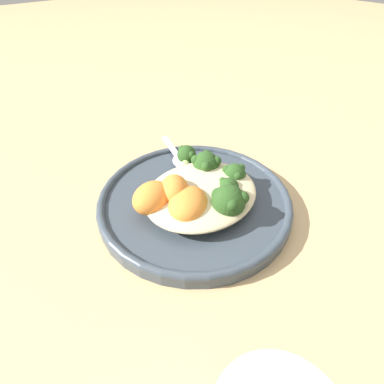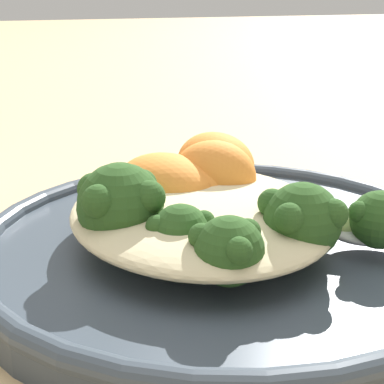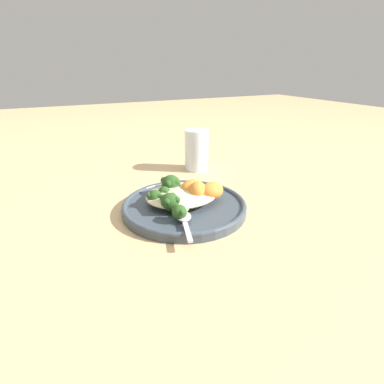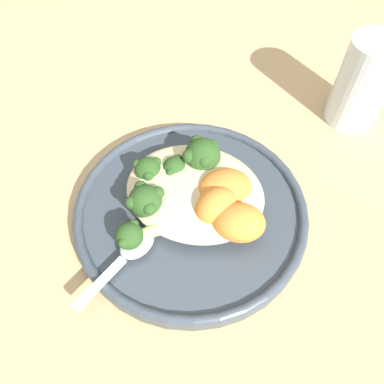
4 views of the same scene
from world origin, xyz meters
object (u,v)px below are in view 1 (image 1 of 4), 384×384
(sweet_potato_chunk_1, at_px, (153,199))
(sweet_potato_chunk_2, at_px, (188,204))
(quinoa_mound, at_px, (202,193))
(spoon, at_px, (180,159))
(sweet_potato_chunk_3, at_px, (175,191))
(sweet_potato_chunk_0, at_px, (184,198))
(broccoli_stalk_0, at_px, (223,200))
(broccoli_stalk_1, at_px, (210,189))
(broccoli_stalk_2, at_px, (221,179))
(plate, at_px, (195,200))
(broccoli_stalk_4, at_px, (185,165))
(broccoli_stalk_3, at_px, (202,168))

(sweet_potato_chunk_1, xyz_separation_m, sweet_potato_chunk_2, (-0.03, 0.04, -0.00))
(quinoa_mound, relative_size, sweet_potato_chunk_1, 2.87)
(sweet_potato_chunk_1, distance_m, spoon, 0.12)
(sweet_potato_chunk_3, height_order, spoon, sweet_potato_chunk_3)
(quinoa_mound, relative_size, sweet_potato_chunk_2, 2.59)
(sweet_potato_chunk_0, distance_m, sweet_potato_chunk_2, 0.01)
(broccoli_stalk_0, height_order, broccoli_stalk_1, broccoli_stalk_0)
(sweet_potato_chunk_0, relative_size, sweet_potato_chunk_2, 0.79)
(sweet_potato_chunk_2, height_order, spoon, sweet_potato_chunk_2)
(broccoli_stalk_0, relative_size, broccoli_stalk_2, 1.07)
(plate, relative_size, broccoli_stalk_4, 2.94)
(broccoli_stalk_3, xyz_separation_m, sweet_potato_chunk_3, (0.06, 0.02, 0.00))
(broccoli_stalk_0, height_order, sweet_potato_chunk_3, broccoli_stalk_0)
(plate, bearing_deg, sweet_potato_chunk_0, 20.59)
(broccoli_stalk_1, bearing_deg, sweet_potato_chunk_1, -158.35)
(plate, bearing_deg, quinoa_mound, 94.07)
(broccoli_stalk_2, height_order, broccoli_stalk_3, broccoli_stalk_3)
(sweet_potato_chunk_3, bearing_deg, quinoa_mound, 152.23)
(plate, xyz_separation_m, broccoli_stalk_2, (-0.04, 0.01, 0.02))
(plate, xyz_separation_m, broccoli_stalk_3, (-0.03, -0.02, 0.03))
(broccoli_stalk_1, distance_m, broccoli_stalk_2, 0.03)
(broccoli_stalk_0, bearing_deg, sweet_potato_chunk_0, -159.92)
(broccoli_stalk_4, distance_m, spoon, 0.03)
(broccoli_stalk_1, distance_m, sweet_potato_chunk_3, 0.05)
(sweet_potato_chunk_0, distance_m, sweet_potato_chunk_1, 0.04)
(sweet_potato_chunk_3, bearing_deg, plate, 172.73)
(broccoli_stalk_3, distance_m, sweet_potato_chunk_1, 0.09)
(sweet_potato_chunk_2, bearing_deg, broccoli_stalk_3, -143.89)
(broccoli_stalk_2, relative_size, broccoli_stalk_3, 1.12)
(plate, bearing_deg, broccoli_stalk_3, -144.94)
(quinoa_mound, xyz_separation_m, sweet_potato_chunk_2, (0.03, 0.01, 0.01))
(broccoli_stalk_4, bearing_deg, sweet_potato_chunk_0, -174.35)
(broccoli_stalk_2, xyz_separation_m, broccoli_stalk_3, (0.01, -0.03, 0.00))
(quinoa_mound, bearing_deg, broccoli_stalk_4, -109.84)
(sweet_potato_chunk_1, bearing_deg, broccoli_stalk_4, -154.75)
(plate, height_order, broccoli_stalk_2, broccoli_stalk_2)
(broccoli_stalk_2, bearing_deg, plate, -173.09)
(broccoli_stalk_4, relative_size, sweet_potato_chunk_1, 1.65)
(spoon, bearing_deg, broccoli_stalk_1, -176.38)
(sweet_potato_chunk_1, xyz_separation_m, sweet_potato_chunk_3, (-0.03, 0.01, 0.00))
(quinoa_mound, xyz_separation_m, sweet_potato_chunk_1, (0.06, -0.02, 0.01))
(plate, distance_m, spoon, 0.09)
(sweet_potato_chunk_3, relative_size, spoon, 0.44)
(broccoli_stalk_1, bearing_deg, broccoli_stalk_3, 105.85)
(broccoli_stalk_0, xyz_separation_m, sweet_potato_chunk_1, (0.06, -0.06, -0.00))
(quinoa_mound, relative_size, broccoli_stalk_2, 1.48)
(broccoli_stalk_1, xyz_separation_m, broccoli_stalk_3, (-0.02, -0.04, 0.01))
(broccoli_stalk_0, height_order, sweet_potato_chunk_1, broccoli_stalk_0)
(plate, bearing_deg, spoon, -114.91)
(broccoli_stalk_1, height_order, broccoli_stalk_4, same)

